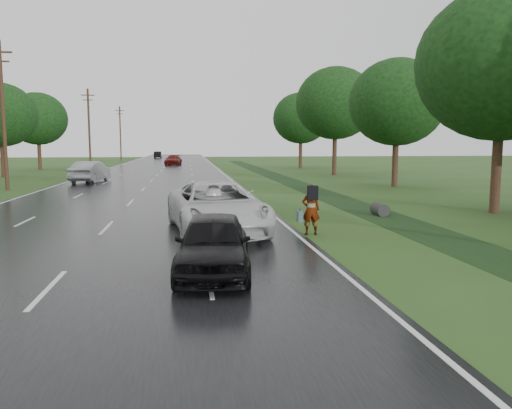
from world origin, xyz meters
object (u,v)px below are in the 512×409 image
at_px(white_pickup, 217,207).
at_px(silver_sedan, 90,172).
at_px(dark_sedan, 214,244).
at_px(pedestrian, 310,209).

xyz_separation_m(white_pickup, silver_sedan, (-8.82, 24.37, -0.04)).
bearing_deg(dark_sedan, silver_sedan, 110.80).
height_order(pedestrian, white_pickup, white_pickup).
bearing_deg(dark_sedan, pedestrian, 58.87).
bearing_deg(silver_sedan, white_pickup, 119.05).
distance_m(white_pickup, dark_sedan, 5.69).
bearing_deg(silver_sedan, pedestrian, 124.79).
bearing_deg(silver_sedan, dark_sedan, 114.80).
distance_m(pedestrian, silver_sedan, 27.84).
height_order(dark_sedan, silver_sedan, silver_sedan).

